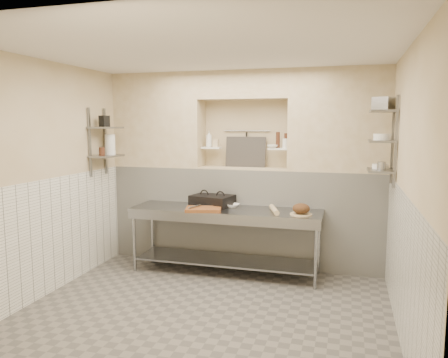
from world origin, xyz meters
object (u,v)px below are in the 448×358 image
(jug_left, at_px, (110,145))
(bread_loaf, at_px, (301,209))
(cutting_board, at_px, (203,209))
(bowl_alcove, at_px, (272,146))
(rolling_pin, at_px, (274,210))
(bottle_soap, at_px, (209,139))
(mixing_bowl, at_px, (232,206))
(panini_press, at_px, (212,200))
(prep_table, at_px, (225,228))

(jug_left, bearing_deg, bread_loaf, -1.59)
(cutting_board, relative_size, bowl_alcove, 3.15)
(rolling_pin, distance_m, bottle_soap, 1.54)
(cutting_board, distance_m, rolling_pin, 0.94)
(mixing_bowl, relative_size, rolling_pin, 0.45)
(bottle_soap, relative_size, jug_left, 0.84)
(mixing_bowl, xyz_separation_m, bottle_soap, (-0.47, 0.43, 0.91))
(panini_press, distance_m, rolling_pin, 0.94)
(cutting_board, bearing_deg, bread_loaf, 4.02)
(bread_loaf, bearing_deg, cutting_board, -175.98)
(mixing_bowl, relative_size, jug_left, 0.71)
(panini_press, relative_size, rolling_pin, 1.39)
(panini_press, distance_m, mixing_bowl, 0.30)
(prep_table, distance_m, jug_left, 2.05)
(prep_table, height_order, cutting_board, cutting_board)
(cutting_board, xyz_separation_m, rolling_pin, (0.92, 0.16, 0.01))
(mixing_bowl, height_order, bowl_alcove, bowl_alcove)
(bread_loaf, bearing_deg, rolling_pin, 169.07)
(panini_press, xyz_separation_m, mixing_bowl, (0.29, -0.04, -0.05))
(bowl_alcove, bearing_deg, panini_press, -156.17)
(rolling_pin, bearing_deg, mixing_bowl, 163.54)
(prep_table, bearing_deg, bowl_alcove, 44.38)
(rolling_pin, height_order, bowl_alcove, bowl_alcove)
(bottle_soap, bearing_deg, prep_table, -54.25)
(prep_table, xyz_separation_m, cutting_board, (-0.25, -0.19, 0.28))
(panini_press, bearing_deg, prep_table, -24.63)
(prep_table, distance_m, cutting_board, 0.42)
(bowl_alcove, height_order, jug_left, jug_left)
(rolling_pin, xyz_separation_m, bowl_alcove, (-0.13, 0.57, 0.80))
(bread_loaf, height_order, bowl_alcove, bowl_alcove)
(mixing_bowl, bearing_deg, bread_loaf, -14.48)
(rolling_pin, height_order, jug_left, jug_left)
(bread_loaf, bearing_deg, jug_left, 178.41)
(panini_press, xyz_separation_m, cutting_board, (-0.01, -0.38, -0.05))
(panini_press, relative_size, cutting_board, 1.35)
(bottle_soap, bearing_deg, jug_left, -155.09)
(prep_table, bearing_deg, panini_press, 142.66)
(prep_table, relative_size, panini_press, 4.12)
(panini_press, height_order, bread_loaf, panini_press)
(panini_press, height_order, cutting_board, panini_press)
(bread_loaf, bearing_deg, bottle_soap, 154.85)
(rolling_pin, bearing_deg, jug_left, 179.83)
(bread_loaf, distance_m, bottle_soap, 1.81)
(jug_left, bearing_deg, panini_press, 8.20)
(prep_table, xyz_separation_m, rolling_pin, (0.68, -0.03, 0.29))
(bowl_alcove, bearing_deg, prep_table, -135.62)
(panini_press, bearing_deg, bowl_alcove, 36.55)
(panini_press, xyz_separation_m, bowl_alcove, (0.79, 0.35, 0.76))
(mixing_bowl, bearing_deg, panini_press, 173.21)
(cutting_board, bearing_deg, panini_press, 89.17)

